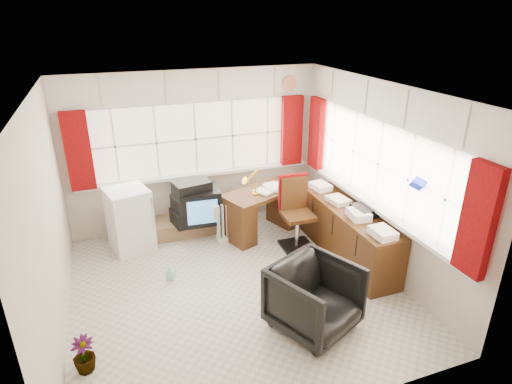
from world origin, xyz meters
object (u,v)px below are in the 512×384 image
at_px(desk_lamp, 256,176).
at_px(office_chair, 315,298).
at_px(task_chair, 295,209).
at_px(tv_bench, 170,228).
at_px(radiator, 230,225).
at_px(crt_tv, 200,205).
at_px(mini_fridge, 130,220).
at_px(credenza, 347,232).
at_px(desk, 262,209).

height_order(desk_lamp, office_chair, desk_lamp).
distance_m(task_chair, tv_bench, 2.02).
xyz_separation_m(radiator, tv_bench, (-0.86, 0.47, -0.13)).
distance_m(task_chair, crt_tv, 1.48).
distance_m(crt_tv, mini_fridge, 1.06).
distance_m(task_chair, credenza, 0.83).
xyz_separation_m(credenza, tv_bench, (-2.28, 1.52, -0.27)).
height_order(desk, mini_fridge, mini_fridge).
bearing_deg(office_chair, mini_fridge, 100.37).
relative_size(task_chair, crt_tv, 1.74).
bearing_deg(credenza, mini_fridge, 155.68).
xyz_separation_m(desk_lamp, crt_tv, (-0.80, 0.33, -0.48)).
xyz_separation_m(desk, crt_tv, (-0.94, 0.25, 0.12)).
xyz_separation_m(radiator, crt_tv, (-0.39, 0.31, 0.27)).
height_order(desk, radiator, desk).
bearing_deg(office_chair, task_chair, 47.16).
distance_m(desk, office_chair, 2.30).
xyz_separation_m(desk, task_chair, (0.32, -0.52, 0.18)).
bearing_deg(radiator, task_chair, -27.66).
distance_m(radiator, crt_tv, 0.56).
distance_m(radiator, credenza, 1.77).
relative_size(office_chair, radiator, 1.39).
bearing_deg(desk, credenza, -51.91).
xyz_separation_m(task_chair, tv_bench, (-1.73, 0.93, -0.46)).
bearing_deg(radiator, desk, 6.17).
distance_m(desk, tv_bench, 1.49).
bearing_deg(task_chair, desk_lamp, 136.91).
bearing_deg(task_chair, desk, 121.90).
height_order(task_chair, credenza, task_chair).
bearing_deg(desk_lamp, crt_tv, 157.58).
relative_size(office_chair, mini_fridge, 0.90).
bearing_deg(tv_bench, desk_lamp, -21.31).
bearing_deg(radiator, crt_tv, 141.92).
xyz_separation_m(desk_lamp, credenza, (1.01, -1.03, -0.61)).
xyz_separation_m(task_chair, office_chair, (-0.58, -1.77, -0.19)).
bearing_deg(desk_lamp, credenza, -45.41).
bearing_deg(office_chair, radiator, 72.81).
bearing_deg(office_chair, desk_lamp, 62.24).
bearing_deg(radiator, office_chair, -82.40).
xyz_separation_m(desk, radiator, (-0.55, -0.06, -0.15)).
bearing_deg(credenza, task_chair, 132.77).
distance_m(desk, task_chair, 0.64).
height_order(task_chair, radiator, task_chair).
relative_size(credenza, tv_bench, 1.43).
height_order(desk_lamp, mini_fridge, desk_lamp).
height_order(radiator, crt_tv, crt_tv).
bearing_deg(radiator, credenza, -36.45).
distance_m(tv_bench, crt_tv, 0.63).
height_order(office_chair, credenza, credenza).
distance_m(desk_lamp, credenza, 1.56).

